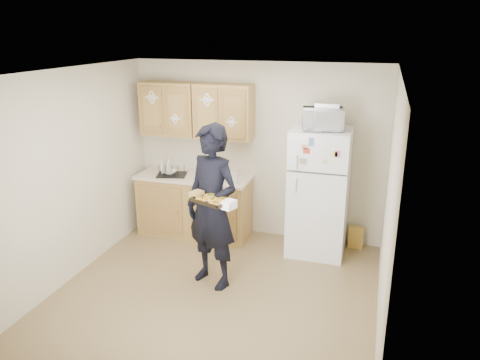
% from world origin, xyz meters
% --- Properties ---
extents(floor, '(3.60, 3.60, 0.00)m').
position_xyz_m(floor, '(0.00, 0.00, 0.00)').
color(floor, brown).
rests_on(floor, ground).
extents(ceiling, '(3.60, 3.60, 0.00)m').
position_xyz_m(ceiling, '(0.00, 0.00, 2.50)').
color(ceiling, silver).
rests_on(ceiling, wall_back).
extents(wall_back, '(3.60, 0.04, 2.50)m').
position_xyz_m(wall_back, '(0.00, 1.80, 1.25)').
color(wall_back, beige).
rests_on(wall_back, floor).
extents(wall_front, '(3.60, 0.04, 2.50)m').
position_xyz_m(wall_front, '(0.00, -1.80, 1.25)').
color(wall_front, beige).
rests_on(wall_front, floor).
extents(wall_left, '(0.04, 3.60, 2.50)m').
position_xyz_m(wall_left, '(-1.80, 0.00, 1.25)').
color(wall_left, beige).
rests_on(wall_left, floor).
extents(wall_right, '(0.04, 3.60, 2.50)m').
position_xyz_m(wall_right, '(1.80, 0.00, 1.25)').
color(wall_right, beige).
rests_on(wall_right, floor).
extents(refrigerator, '(0.75, 0.70, 1.70)m').
position_xyz_m(refrigerator, '(0.95, 1.43, 0.85)').
color(refrigerator, white).
rests_on(refrigerator, floor).
extents(base_cabinet, '(1.60, 0.60, 0.86)m').
position_xyz_m(base_cabinet, '(-0.85, 1.48, 0.43)').
color(base_cabinet, olive).
rests_on(base_cabinet, floor).
extents(countertop, '(1.64, 0.64, 0.04)m').
position_xyz_m(countertop, '(-0.85, 1.48, 0.88)').
color(countertop, beige).
rests_on(countertop, base_cabinet).
extents(upper_cab_left, '(0.80, 0.33, 0.75)m').
position_xyz_m(upper_cab_left, '(-1.25, 1.61, 1.83)').
color(upper_cab_left, olive).
rests_on(upper_cab_left, wall_back).
extents(upper_cab_right, '(0.80, 0.33, 0.75)m').
position_xyz_m(upper_cab_right, '(-0.43, 1.61, 1.83)').
color(upper_cab_right, olive).
rests_on(upper_cab_right, wall_back).
extents(cereal_box, '(0.20, 0.07, 0.32)m').
position_xyz_m(cereal_box, '(1.47, 1.67, 0.16)').
color(cereal_box, '#D4C64B').
rests_on(cereal_box, floor).
extents(person, '(0.83, 0.69, 1.93)m').
position_xyz_m(person, '(-0.11, 0.23, 0.97)').
color(person, black).
rests_on(person, floor).
extents(baking_tray, '(0.49, 0.43, 0.04)m').
position_xyz_m(baking_tray, '(0.00, -0.05, 1.16)').
color(baking_tray, black).
rests_on(baking_tray, person).
extents(pizza_front_left, '(0.14, 0.14, 0.02)m').
position_xyz_m(pizza_front_left, '(-0.11, -0.08, 1.17)').
color(pizza_front_left, orange).
rests_on(pizza_front_left, baking_tray).
extents(pizza_front_right, '(0.14, 0.14, 0.02)m').
position_xyz_m(pizza_front_right, '(0.07, -0.15, 1.17)').
color(pizza_front_right, orange).
rests_on(pizza_front_right, baking_tray).
extents(pizza_back_left, '(0.14, 0.14, 0.02)m').
position_xyz_m(pizza_back_left, '(-0.06, 0.05, 1.17)').
color(pizza_back_left, orange).
rests_on(pizza_back_left, baking_tray).
extents(pizza_back_right, '(0.14, 0.14, 0.02)m').
position_xyz_m(pizza_back_right, '(0.12, -0.02, 1.17)').
color(pizza_back_right, orange).
rests_on(pizza_back_right, baking_tray).
extents(pizza_center, '(0.14, 0.14, 0.02)m').
position_xyz_m(pizza_center, '(0.00, -0.05, 1.17)').
color(pizza_center, orange).
rests_on(pizza_center, baking_tray).
extents(microwave, '(0.56, 0.43, 0.28)m').
position_xyz_m(microwave, '(0.96, 1.38, 1.84)').
color(microwave, white).
rests_on(microwave, refrigerator).
extents(foil_pan, '(0.30, 0.21, 0.06)m').
position_xyz_m(foil_pan, '(1.01, 1.41, 2.01)').
color(foil_pan, silver).
rests_on(foil_pan, microwave).
extents(dish_rack, '(0.47, 0.39, 0.16)m').
position_xyz_m(dish_rack, '(-1.16, 1.41, 0.98)').
color(dish_rack, black).
rests_on(dish_rack, countertop).
extents(bowl, '(0.21, 0.21, 0.05)m').
position_xyz_m(bowl, '(-1.19, 1.41, 0.94)').
color(bowl, silver).
rests_on(bowl, dish_rack).
extents(soap_bottle, '(0.12, 0.12, 0.21)m').
position_xyz_m(soap_bottle, '(-0.20, 1.33, 1.01)').
color(soap_bottle, white).
rests_on(soap_bottle, countertop).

